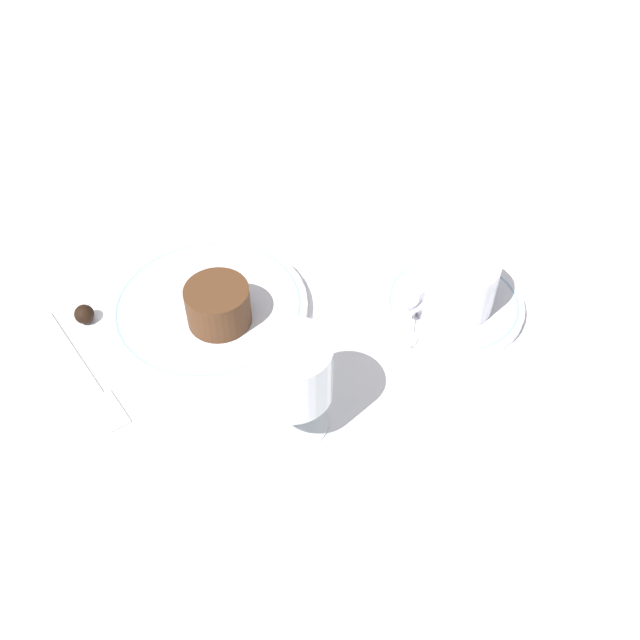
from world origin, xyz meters
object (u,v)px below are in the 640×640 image
object	(u,v)px
fork	(90,379)
wine_glass	(292,375)
coffee_cup	(454,281)
dessert_cake	(218,305)
dinner_plate	(209,308)

from	to	relation	value
fork	wine_glass	bearing A→B (deg)	131.04
coffee_cup	fork	distance (m)	0.41
wine_glass	dessert_cake	distance (m)	0.16
wine_glass	dinner_plate	bearing A→B (deg)	-91.80
dinner_plate	fork	xyz separation A→B (m)	(0.15, 0.01, -0.01)
dinner_plate	dessert_cake	bearing A→B (deg)	87.84
fork	dessert_cake	xyz separation A→B (m)	(-0.15, 0.01, 0.04)
coffee_cup	wine_glass	bearing A→B (deg)	7.04
coffee_cup	wine_glass	world-z (taller)	wine_glass
fork	dinner_plate	bearing A→B (deg)	-174.79
dessert_cake	coffee_cup	bearing A→B (deg)	151.78
fork	dessert_cake	size ratio (longest dim) A/B	2.70
wine_glass	fork	distance (m)	0.24
dinner_plate	fork	bearing A→B (deg)	5.21
dinner_plate	coffee_cup	xyz separation A→B (m)	(-0.23, 0.15, 0.04)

